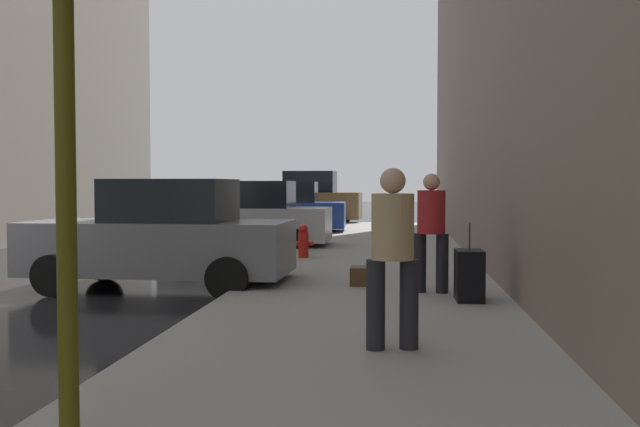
# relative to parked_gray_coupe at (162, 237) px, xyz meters

# --- Properties ---
(sidewalk) EXTENTS (4.00, 40.00, 0.15)m
(sidewalk) POSITION_rel_parked_gray_coupe_xyz_m (3.35, -1.93, -0.77)
(sidewalk) COLOR gray
(sidewalk) RESTS_ON ground_plane
(parked_gray_coupe) EXTENTS (4.23, 2.12, 1.79)m
(parked_gray_coupe) POSITION_rel_parked_gray_coupe_xyz_m (0.00, 0.00, 0.00)
(parked_gray_coupe) COLOR slate
(parked_gray_coupe) RESTS_ON ground_plane
(parked_silver_sedan) EXTENTS (4.21, 2.07, 1.79)m
(parked_silver_sedan) POSITION_rel_parked_gray_coupe_xyz_m (0.00, 6.75, 0.00)
(parked_silver_sedan) COLOR #B7BABF
(parked_silver_sedan) RESTS_ON ground_plane
(parked_blue_sedan) EXTENTS (4.27, 2.19, 1.79)m
(parked_blue_sedan) POSITION_rel_parked_gray_coupe_xyz_m (-0.00, 12.25, 0.00)
(parked_blue_sedan) COLOR navy
(parked_blue_sedan) RESTS_ON ground_plane
(parked_bronze_suv) EXTENTS (4.65, 2.17, 2.25)m
(parked_bronze_suv) POSITION_rel_parked_gray_coupe_xyz_m (-0.00, 18.30, 0.18)
(parked_bronze_suv) COLOR brown
(parked_bronze_suv) RESTS_ON ground_plane
(fire_hydrant) EXTENTS (0.42, 0.22, 0.70)m
(fire_hydrant) POSITION_rel_parked_gray_coupe_xyz_m (1.80, 3.78, -0.35)
(fire_hydrant) COLOR red
(fire_hydrant) RESTS_ON sidewalk
(traffic_light) EXTENTS (0.32, 0.32, 3.60)m
(traffic_light) POSITION_rel_parked_gray_coupe_xyz_m (1.85, -7.15, 1.91)
(traffic_light) COLOR #514C0F
(traffic_light) RESTS_ON sidewalk
(pedestrian_in_red_jacket) EXTENTS (0.53, 0.47, 1.71)m
(pedestrian_in_red_jacket) POSITION_rel_parked_gray_coupe_xyz_m (4.28, -0.89, 0.26)
(pedestrian_in_red_jacket) COLOR black
(pedestrian_in_red_jacket) RESTS_ON sidewalk
(pedestrian_in_tan_coat) EXTENTS (0.53, 0.48, 1.71)m
(pedestrian_in_tan_coat) POSITION_rel_parked_gray_coupe_xyz_m (3.76, -4.48, 0.26)
(pedestrian_in_tan_coat) COLOR black
(pedestrian_in_tan_coat) RESTS_ON sidewalk
(rolling_suitcase) EXTENTS (0.37, 0.57, 1.04)m
(rolling_suitcase) POSITION_rel_parked_gray_coupe_xyz_m (4.75, -1.55, -0.36)
(rolling_suitcase) COLOR black
(rolling_suitcase) RESTS_ON sidewalk
(duffel_bag) EXTENTS (0.32, 0.44, 0.28)m
(duffel_bag) POSITION_rel_parked_gray_coupe_xyz_m (3.24, -0.21, -0.56)
(duffel_bag) COLOR #472D19
(duffel_bag) RESTS_ON sidewalk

